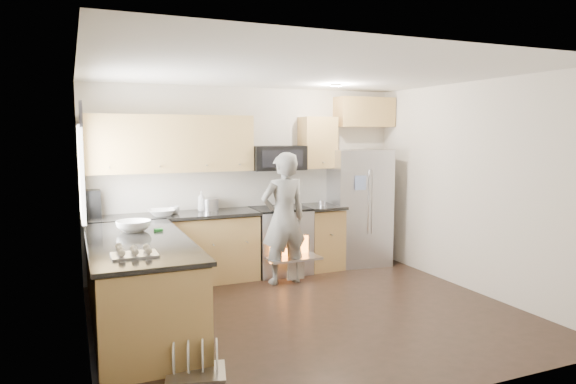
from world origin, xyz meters
name	(u,v)px	position (x,y,z in m)	size (l,w,h in m)	color
ground	(309,314)	(0.00, 0.00, 0.00)	(4.50, 4.50, 0.00)	black
room_shell	(306,161)	(-0.04, 0.02, 1.67)	(4.54, 4.04, 2.62)	beige
back_cabinet_run	(214,208)	(-0.59, 1.75, 0.96)	(4.45, 0.64, 2.50)	#AC8045
peninsula	(140,285)	(-1.75, 0.25, 0.46)	(0.96, 2.36, 1.04)	#AC8045
stove_range	(280,225)	(0.35, 1.69, 0.68)	(0.76, 0.97, 1.79)	#B7B7BC
refrigerator	(358,207)	(1.62, 1.70, 0.86)	(0.92, 0.76, 1.72)	#B7B7BC
person	(284,218)	(0.20, 1.20, 0.86)	(0.63, 0.41, 1.72)	gray
dish_rack	(196,366)	(-1.46, -0.93, 0.08)	(0.55, 0.48, 0.29)	#B7B7BC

